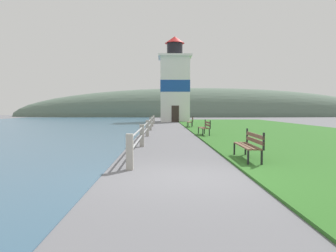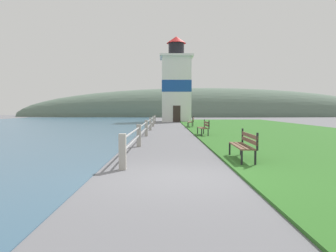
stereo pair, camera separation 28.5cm
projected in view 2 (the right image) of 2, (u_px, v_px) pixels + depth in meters
The scene contains 8 objects.
ground_plane at pixel (177, 178), 7.54m from camera, with size 160.00×160.00×0.00m, color slate.
grass_verge at pixel (273, 131), 23.55m from camera, with size 12.00×47.94×0.06m.
seawall_railing at pixel (149, 125), 21.56m from camera, with size 0.18×26.35×0.94m.
park_bench_near at pixel (244, 144), 9.88m from camera, with size 0.53×2.01×0.94m.
park_bench_midway at pixel (204, 127), 19.26m from camera, with size 0.55×1.66×0.94m.
park_bench_far at pixel (191, 121), 28.00m from camera, with size 0.69×1.79×0.94m.
lighthouse at pixel (176, 85), 41.19m from camera, with size 4.10×4.10×10.67m.
distant_hillside at pixel (204, 116), 69.48m from camera, with size 80.00×16.00×12.00m.
Camera 2 is at (-0.26, -7.47, 1.58)m, focal length 35.00 mm.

